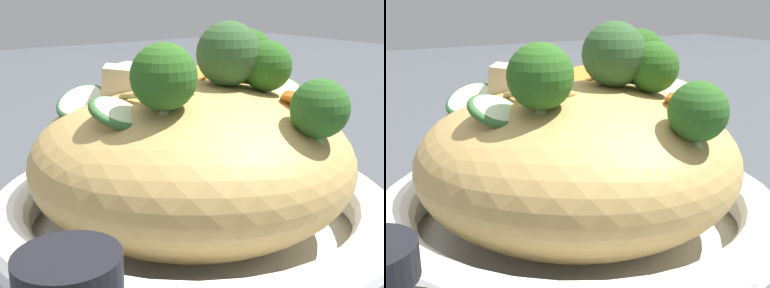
# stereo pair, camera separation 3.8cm
# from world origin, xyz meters

# --- Properties ---
(ground_plane) EXTENTS (3.00, 3.00, 0.00)m
(ground_plane) POSITION_xyz_m (0.00, 0.00, 0.00)
(ground_plane) COLOR #3E4346
(serving_bowl) EXTENTS (0.31, 0.31, 0.05)m
(serving_bowl) POSITION_xyz_m (0.00, 0.00, 0.03)
(serving_bowl) COLOR white
(serving_bowl) RESTS_ON ground_plane
(noodle_heap) EXTENTS (0.24, 0.24, 0.12)m
(noodle_heap) POSITION_xyz_m (-0.00, -0.00, 0.08)
(noodle_heap) COLOR tan
(noodle_heap) RESTS_ON serving_bowl
(broccoli_florets) EXTENTS (0.16, 0.17, 0.08)m
(broccoli_florets) POSITION_xyz_m (0.02, 0.02, 0.15)
(broccoli_florets) COLOR #8FB269
(broccoli_florets) RESTS_ON serving_bowl
(carrot_coins) EXTENTS (0.13, 0.09, 0.03)m
(carrot_coins) POSITION_xyz_m (-0.00, 0.01, 0.13)
(carrot_coins) COLOR orange
(carrot_coins) RESTS_ON serving_bowl
(zucchini_slices) EXTENTS (0.11, 0.21, 0.03)m
(zucchini_slices) POSITION_xyz_m (-0.01, -0.02, 0.12)
(zucchini_slices) COLOR beige
(zucchini_slices) RESTS_ON serving_bowl
(chicken_chunks) EXTENTS (0.05, 0.05, 0.03)m
(chicken_chunks) POSITION_xyz_m (-0.04, -0.03, 0.13)
(chicken_chunks) COLOR beige
(chicken_chunks) RESTS_ON serving_bowl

